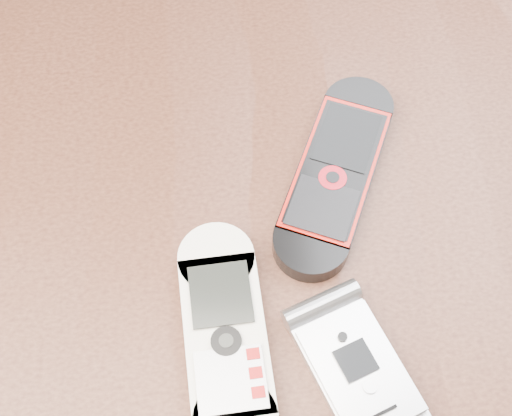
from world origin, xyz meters
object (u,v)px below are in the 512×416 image
object	(u,v)px
table	(250,279)
nokia_black_red	(336,172)
motorola_razr	(357,368)
nokia_white	(226,337)

from	to	relation	value
table	nokia_black_red	distance (m)	0.13
table	motorola_razr	xyz separation A→B (m)	(0.06, -0.11, 0.11)
nokia_white	nokia_black_red	distance (m)	0.14
nokia_black_red	table	bearing A→B (deg)	-134.34
table	motorola_razr	bearing A→B (deg)	-62.90
table	motorola_razr	distance (m)	0.17
table	motorola_razr	world-z (taller)	motorola_razr
table	nokia_white	size ratio (longest dim) A/B	8.03
table	nokia_black_red	size ratio (longest dim) A/B	7.37
table	nokia_white	distance (m)	0.14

